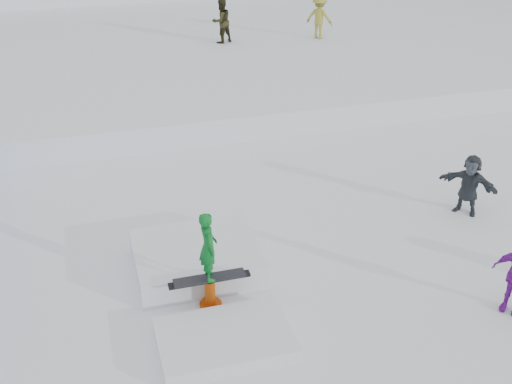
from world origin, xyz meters
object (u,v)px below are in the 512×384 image
object	(u,v)px
walker_olive	(221,21)
jib_rail_feature	(204,276)
walker_ygreen	(319,17)
spectator_dark	(469,185)

from	to	relation	value
walker_olive	jib_rail_feature	size ratio (longest dim) A/B	0.39
jib_rail_feature	walker_olive	bearing A→B (deg)	75.20
walker_ygreen	spectator_dark	bearing A→B (deg)	124.89
spectator_dark	jib_rail_feature	world-z (taller)	jib_rail_feature
walker_olive	spectator_dark	bearing A→B (deg)	80.31
walker_olive	spectator_dark	xyz separation A→B (m)	(2.91, -13.44, -0.90)
walker_olive	walker_ygreen	distance (m)	4.02
walker_olive	spectator_dark	distance (m)	13.78
spectator_dark	jib_rail_feature	size ratio (longest dim) A/B	0.35
spectator_dark	jib_rail_feature	distance (m)	6.92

